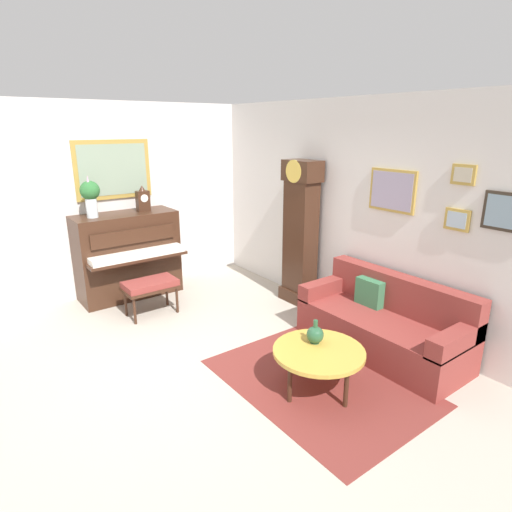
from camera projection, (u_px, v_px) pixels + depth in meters
name	position (u px, v px, depth m)	size (l,w,h in m)	color
ground_plane	(186.00, 367.00, 4.62)	(6.40, 6.00, 0.10)	#B2A899
wall_left	(97.00, 201.00, 6.19)	(0.13, 4.90, 2.80)	silver
wall_back	(346.00, 210.00, 5.56)	(5.30, 0.13, 2.80)	silver
area_rug	(318.00, 382.00, 4.27)	(2.10, 1.50, 0.01)	maroon
piano	(128.00, 255.00, 6.29)	(0.87, 1.44, 1.25)	#3D2316
piano_bench	(150.00, 286.00, 5.70)	(0.42, 0.70, 0.48)	#3D2316
grandfather_clock	(300.00, 237.00, 5.99)	(0.52, 0.34, 2.03)	#3D2316
couch	(384.00, 324.00, 4.82)	(1.90, 0.80, 0.84)	maroon
coffee_table	(319.00, 352.00, 4.06)	(0.88, 0.88, 0.42)	gold
mantel_clock	(143.00, 200.00, 6.22)	(0.13, 0.18, 0.38)	#3D2316
flower_vase	(90.00, 195.00, 5.76)	(0.26, 0.26, 0.58)	silver
green_jug	(315.00, 335.00, 4.16)	(0.17, 0.17, 0.24)	#234C33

